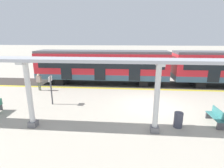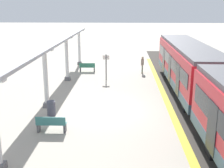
% 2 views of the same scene
% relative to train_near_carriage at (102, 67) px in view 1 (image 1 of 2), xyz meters
% --- Properties ---
extents(ground_plane, '(176.00, 176.00, 0.00)m').
position_rel_train_near_carriage_xyz_m(ground_plane, '(5.76, 4.37, -1.83)').
color(ground_plane, '#ADA696').
extents(tactile_edge_strip, '(0.41, 34.90, 0.01)m').
position_rel_train_near_carriage_xyz_m(tactile_edge_strip, '(1.80, 4.37, -1.83)').
color(tactile_edge_strip, gold).
rests_on(tactile_edge_strip, ground).
extents(trackbed, '(3.20, 46.90, 0.01)m').
position_rel_train_near_carriage_xyz_m(trackbed, '(-0.01, 4.37, -1.83)').
color(trackbed, '#38332D').
rests_on(trackbed, ground).
extents(train_near_carriage, '(2.65, 13.61, 3.48)m').
position_rel_train_near_carriage_xyz_m(train_near_carriage, '(0.00, 0.00, 0.00)').
color(train_near_carriage, red).
rests_on(train_near_carriage, ground).
extents(canopy_pillar_second, '(1.10, 0.44, 3.69)m').
position_rel_train_near_carriage_xyz_m(canopy_pillar_second, '(9.47, -2.56, 0.04)').
color(canopy_pillar_second, slate).
rests_on(canopy_pillar_second, ground).
extents(canopy_pillar_third, '(1.10, 0.44, 3.69)m').
position_rel_train_near_carriage_xyz_m(canopy_pillar_third, '(9.47, 4.15, 0.04)').
color(canopy_pillar_third, slate).
rests_on(canopy_pillar_third, ground).
extents(canopy_beam, '(1.20, 28.37, 0.16)m').
position_rel_train_near_carriage_xyz_m(canopy_beam, '(9.47, 4.36, 1.94)').
color(canopy_beam, '#A8AAB2').
rests_on(canopy_beam, canopy_pillar_nearest).
extents(bench_mid_platform, '(1.51, 0.46, 0.86)m').
position_rel_train_near_carriage_xyz_m(bench_mid_platform, '(8.29, 7.81, -1.39)').
color(bench_mid_platform, '#347472').
rests_on(bench_mid_platform, ground).
extents(trash_bin, '(0.48, 0.48, 0.87)m').
position_rel_train_near_carriage_xyz_m(trash_bin, '(8.86, 5.52, -1.40)').
color(trash_bin, '#434555').
rests_on(trash_bin, ground).
extents(platform_info_sign, '(0.56, 0.10, 2.20)m').
position_rel_train_near_carriage_xyz_m(platform_info_sign, '(6.20, -2.85, -0.50)').
color(platform_info_sign, '#4C4C51').
rests_on(platform_info_sign, ground).
extents(passenger_waiting_near_edge, '(0.30, 0.49, 1.60)m').
position_rel_train_near_carriage_xyz_m(passenger_waiting_near_edge, '(2.97, -5.46, -0.83)').
color(passenger_waiting_near_edge, '#555F4B').
rests_on(passenger_waiting_near_edge, ground).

